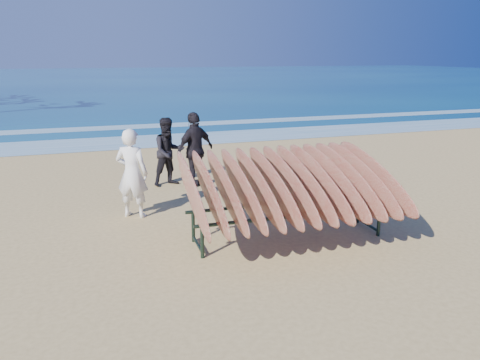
{
  "coord_description": "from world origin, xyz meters",
  "views": [
    {
      "loc": [
        -2.29,
        -6.05,
        2.9
      ],
      "look_at": [
        0.0,
        0.8,
        0.95
      ],
      "focal_mm": 35.0,
      "sensor_mm": 36.0,
      "label": 1
    }
  ],
  "objects_px": {
    "surfboard_rack": "(289,184)",
    "person_white": "(132,173)",
    "person_dark_b": "(195,150)",
    "person_dark_a": "(169,152)"
  },
  "relations": [
    {
      "from": "surfboard_rack",
      "to": "person_white",
      "type": "bearing_deg",
      "value": 141.2
    },
    {
      "from": "person_white",
      "to": "person_dark_b",
      "type": "xyz_separation_m",
      "value": [
        1.55,
        1.63,
        0.02
      ]
    },
    {
      "from": "surfboard_rack",
      "to": "person_dark_a",
      "type": "distance_m",
      "value": 4.01
    },
    {
      "from": "surfboard_rack",
      "to": "person_dark_a",
      "type": "height_order",
      "value": "person_dark_a"
    },
    {
      "from": "person_white",
      "to": "person_dark_b",
      "type": "bearing_deg",
      "value": -103.61
    },
    {
      "from": "surfboard_rack",
      "to": "person_dark_b",
      "type": "distance_m",
      "value": 3.58
    },
    {
      "from": "person_white",
      "to": "person_dark_b",
      "type": "distance_m",
      "value": 2.25
    },
    {
      "from": "person_white",
      "to": "person_dark_a",
      "type": "relative_size",
      "value": 1.06
    },
    {
      "from": "surfboard_rack",
      "to": "person_dark_a",
      "type": "bearing_deg",
      "value": 109.24
    },
    {
      "from": "person_white",
      "to": "person_dark_a",
      "type": "distance_m",
      "value": 2.18
    }
  ]
}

